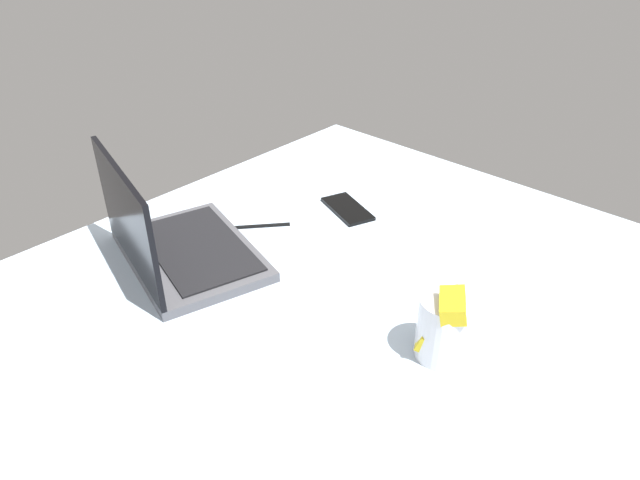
% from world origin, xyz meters
% --- Properties ---
extents(bed_mattress, '(1.80, 1.40, 0.18)m').
position_xyz_m(bed_mattress, '(0.00, 0.00, 0.09)').
color(bed_mattress, silver).
rests_on(bed_mattress, ground).
extents(laptop, '(0.38, 0.31, 0.23)m').
position_xyz_m(laptop, '(0.63, 0.09, 0.22)').
color(laptop, '#4C4C51').
rests_on(laptop, bed_mattress).
extents(snack_cup, '(0.10, 0.10, 0.14)m').
position_xyz_m(snack_cup, '(0.10, -0.05, 0.24)').
color(snack_cup, silver).
rests_on(snack_cup, bed_mattress).
extents(cell_phone, '(0.15, 0.11, 0.01)m').
position_xyz_m(cell_phone, '(0.52, -0.31, 0.18)').
color(cell_phone, black).
rests_on(cell_phone, bed_mattress).
extents(charger_cable, '(0.11, 0.13, 0.01)m').
position_xyz_m(charger_cable, '(0.62, -0.10, 0.18)').
color(charger_cable, black).
rests_on(charger_cable, bed_mattress).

